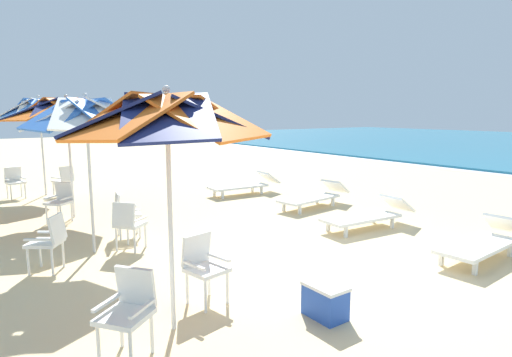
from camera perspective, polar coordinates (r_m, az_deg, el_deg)
ground_plane at (r=6.93m, az=10.83°, el=-11.22°), size 80.00×80.00×0.00m
beach_umbrella_0 at (r=4.47m, az=-11.85°, el=7.84°), size 2.16×2.16×2.63m
plastic_chair_0 at (r=5.42m, az=-7.09°, el=-11.33°), size 0.54×0.52×0.87m
plastic_chair_1 at (r=4.45m, az=-16.74°, el=-16.28°), size 0.62×0.63×0.87m
beach_umbrella_1 at (r=7.51m, az=-21.83°, el=7.74°), size 2.04×2.04×2.68m
plastic_chair_2 at (r=7.07m, az=-26.02°, el=-7.33°), size 0.62×0.63×0.87m
plastic_chair_3 at (r=8.47m, az=-17.27°, el=-4.26°), size 0.52×0.54×0.87m
plastic_chair_4 at (r=7.64m, az=-16.78°, el=-5.65°), size 0.63×0.63×0.87m
beach_umbrella_2 at (r=10.30m, az=-24.06°, el=8.35°), size 2.61×2.61×2.76m
plastic_chair_5 at (r=10.12m, az=-24.77°, el=-2.57°), size 0.63×0.63×0.87m
beach_umbrella_3 at (r=13.49m, az=-27.09°, el=8.28°), size 2.02×2.02×2.84m
plastic_chair_6 at (r=13.55m, az=-29.68°, el=-0.21°), size 0.53×0.50×0.87m
plastic_chair_7 at (r=13.19m, az=-24.38°, el=-0.06°), size 0.61×0.59×0.87m
sun_lounger_0 at (r=7.91m, az=28.23°, el=-7.46°), size 0.75×2.18×0.62m
sun_lounger_1 at (r=9.04m, az=14.85°, el=-4.74°), size 0.80×2.19×0.62m
sun_lounger_2 at (r=10.77m, az=7.85°, el=-2.36°), size 0.89×2.21×0.62m
sun_lounger_3 at (r=12.34m, az=-1.59°, el=-0.84°), size 0.76×2.18×0.62m
cooler_box at (r=5.18m, az=9.27°, el=-15.87°), size 0.50×0.34×0.40m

